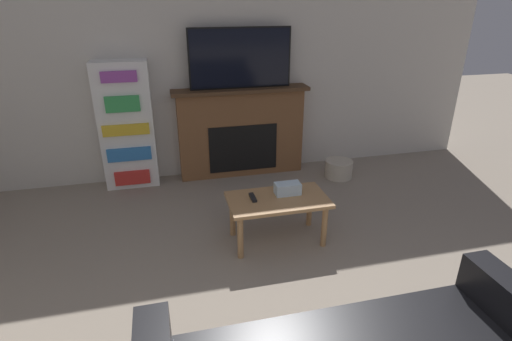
# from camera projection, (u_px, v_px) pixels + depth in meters

# --- Properties ---
(wall_back) EXTENTS (6.75, 0.06, 2.70)m
(wall_back) POSITION_uv_depth(u_px,v_px,m) (204.00, 59.00, 4.42)
(wall_back) COLOR beige
(wall_back) RESTS_ON ground_plane
(fireplace) EXTENTS (1.56, 0.28, 1.04)m
(fireplace) POSITION_uv_depth(u_px,v_px,m) (241.00, 132.00, 4.70)
(fireplace) COLOR brown
(fireplace) RESTS_ON ground_plane
(tv) EXTENTS (1.13, 0.03, 0.65)m
(tv) POSITION_uv_depth(u_px,v_px,m) (240.00, 58.00, 4.34)
(tv) COLOR black
(tv) RESTS_ON fireplace
(coffee_table) EXTENTS (0.85, 0.48, 0.42)m
(coffee_table) POSITION_uv_depth(u_px,v_px,m) (278.00, 205.00, 3.42)
(coffee_table) COLOR #A87A4C
(coffee_table) RESTS_ON ground_plane
(tissue_box) EXTENTS (0.22, 0.12, 0.10)m
(tissue_box) POSITION_uv_depth(u_px,v_px,m) (288.00, 189.00, 3.45)
(tissue_box) COLOR silver
(tissue_box) RESTS_ON coffee_table
(remote_control) EXTENTS (0.04, 0.15, 0.02)m
(remote_control) POSITION_uv_depth(u_px,v_px,m) (253.00, 197.00, 3.38)
(remote_control) COLOR black
(remote_control) RESTS_ON coffee_table
(bookshelf) EXTENTS (0.57, 0.29, 1.39)m
(bookshelf) POSITION_uv_depth(u_px,v_px,m) (127.00, 126.00, 4.34)
(bookshelf) COLOR white
(bookshelf) RESTS_ON ground_plane
(storage_basket) EXTENTS (0.32, 0.32, 0.21)m
(storage_basket) POSITION_uv_depth(u_px,v_px,m) (339.00, 169.00, 4.76)
(storage_basket) COLOR #BCB29E
(storage_basket) RESTS_ON ground_plane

